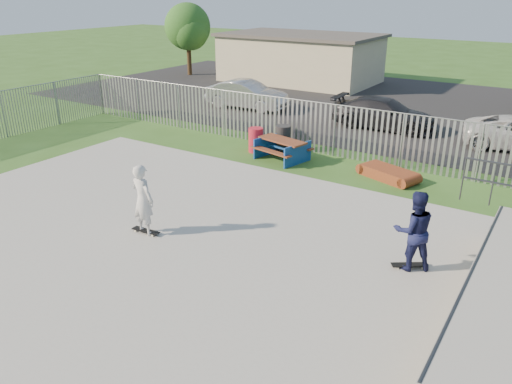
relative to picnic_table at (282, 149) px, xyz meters
The scene contains 16 objects.
ground 7.55m from the picnic_table, 86.75° to the right, with size 120.00×120.00×0.00m, color #32591E.
concrete_slab 7.55m from the picnic_table, 86.75° to the right, with size 15.00×12.00×0.15m, color #A0A09B.
fence 3.33m from the picnic_table, 64.12° to the right, with size 26.04×16.02×2.00m.
picnic_table is the anchor object (origin of this frame).
funbox 4.08m from the picnic_table, ahead, with size 1.98×1.44×0.36m.
trash_bin_red 1.39m from the picnic_table, 168.50° to the left, with size 0.58×0.58×0.96m, color #AE1A2B.
trash_bin_grey 1.07m from the picnic_table, 118.59° to the left, with size 0.62×0.62×1.04m, color black.
parking_lot 11.49m from the picnic_table, 87.86° to the left, with size 40.00×18.00×0.02m, color black.
car_silver 8.75m from the picnic_table, 132.68° to the left, with size 1.56×4.47×1.47m, color #B4B4B9.
car_dark 6.63m from the picnic_table, 75.39° to the left, with size 1.93×4.75×1.38m, color black.
building 17.27m from the picnic_table, 116.08° to the left, with size 10.40×6.40×3.20m.
tree_left 20.97m from the picnic_table, 139.55° to the left, with size 3.31×3.31×5.11m.
skateboard_a 8.52m from the picnic_table, 40.04° to the right, with size 0.77×0.62×0.08m.
skateboard_b 7.49m from the picnic_table, 87.93° to the right, with size 0.81×0.27×0.08m.
skater_navy 8.55m from the picnic_table, 40.04° to the right, with size 0.91×0.71×1.86m, color #141841.
skater_white 7.52m from the picnic_table, 87.93° to the right, with size 0.68×0.45×1.86m, color silver.
Camera 1 is at (8.52, -8.10, 6.03)m, focal length 35.00 mm.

